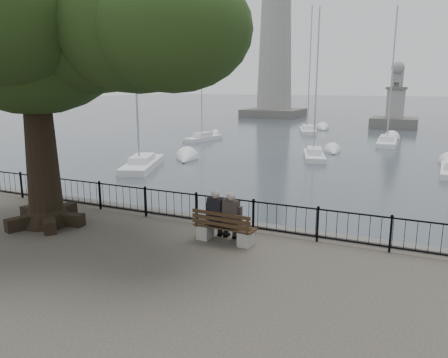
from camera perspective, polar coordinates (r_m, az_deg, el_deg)
The scene contains 13 objects.
harbor at distance 14.71m, azimuth 0.82°, elevation -7.63°, with size 260.00×260.00×1.20m.
railing at distance 13.94m, azimuth 0.00°, elevation -4.18°, with size 22.06×0.06×1.00m.
bench at distance 12.74m, azimuth 0.05°, elevation -6.84°, with size 1.87×0.63×0.97m.
person_left at distance 12.83m, azimuth -0.81°, elevation -4.95°, with size 0.46×0.77×1.54m.
person_right at distance 12.62m, azimuth 1.21°, elevation -5.26°, with size 0.46×0.77×1.54m.
tree at distance 14.52m, azimuth -21.13°, elevation 18.53°, with size 11.70×8.17×9.56m.
lighthouse at distance 75.70m, azimuth 6.73°, elevation 17.14°, with size 9.24×9.24×28.51m.
lion_monument at distance 59.79m, azimuth 21.42°, elevation 8.20°, with size 5.55×5.55×8.30m.
sailboat_a at distance 29.63m, azimuth -10.61°, elevation 2.05°, with size 3.86×6.40×12.07m.
sailboat_b at distance 33.64m, azimuth 11.69°, elevation 3.22°, with size 2.81×5.27×10.97m.
sailboat_e at distance 43.59m, azimuth -2.73°, elevation 5.48°, with size 2.21×4.95×9.99m.
sailboat_f at distance 43.06m, azimuth 20.52°, elevation 4.67°, with size 1.85×5.88×12.32m.
sailboat_h at distance 51.38m, azimuth 10.90°, elevation 6.41°, with size 3.30×6.13×14.01m.
Camera 1 is at (5.58, -9.65, 4.53)m, focal length 35.00 mm.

